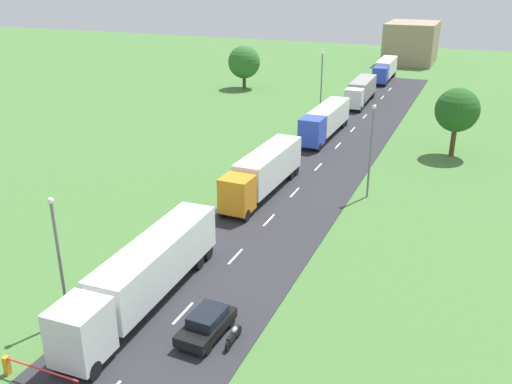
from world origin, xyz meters
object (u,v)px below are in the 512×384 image
Objects in this scene: barrier_gate at (19,367)px; tree_oak at (457,110)px; distant_building at (411,43)px; car_second at (207,324)px; tree_birch at (244,62)px; lamppost_lead at (59,254)px; truck_fourth at (361,90)px; lamppost_second at (371,147)px; truck_third at (325,120)px; truck_lead at (145,273)px; truck_fifth at (385,69)px; motorcycle_courier at (234,336)px; lamppost_third at (321,80)px; truck_second at (264,171)px.

barrier_gate is 0.63× the size of tree_oak.
distant_building is at bearing 101.98° from tree_oak.
tree_oak is (10.03, 38.73, 4.22)m from car_second.
lamppost_lead is at bearing -75.25° from tree_birch.
lamppost_second reaches higher than truck_fourth.
barrier_gate is (-2.36, -47.08, -1.42)m from truck_third.
truck_fifth is (0.19, 77.99, -0.06)m from truck_lead.
lamppost_lead is 67.33m from tree_birch.
car_second is at bearing -86.65° from truck_fifth.
truck_lead is at bearing -111.74° from lamppost_second.
distant_building is (1.26, 22.50, 2.06)m from truck_fifth.
distant_building is at bearing 92.83° from motorcycle_courier.
lamppost_second is (8.72, -16.87, 2.55)m from truck_third.
truck_lead is 77.99m from truck_fifth.
tree_oak is at bearing -70.18° from truck_fifth.
tree_birch is at bearing 108.30° from truck_lead.
tree_birch is at bearing 104.75° from lamppost_lead.
motorcycle_courier is (6.30, -79.51, -1.58)m from truck_fifth.
lamppost_second is 30.35m from lamppost_third.
lamppost_third reaches higher than truck_third.
motorcycle_courier is at bearing -87.17° from distant_building.
truck_fourth is 37.04m from lamppost_second.
truck_second is at bearing -83.26° from lamppost_third.
truck_fourth is 66.19m from barrier_gate.
truck_third is at bearing 98.96° from motorcycle_courier.
motorcycle_courier is (1.66, -0.06, -0.28)m from car_second.
car_second is 68.33m from tree_birch.
lamppost_second reaches higher than tree_birch.
truck_second is 22.90m from lamppost_lead.
distant_building is at bearing 88.74° from truck_third.
tree_oak is at bearing 68.26° from truck_lead.
truck_third is at bearing -70.93° from lamppost_third.
truck_third is 1.60× the size of lamppost_second.
truck_lead is 19.36m from truck_second.
truck_fourth is 2.61× the size of barrier_gate.
truck_lead is at bearing -85.83° from lamppost_third.
tree_oak is at bearing 68.26° from lamppost_second.
motorcycle_courier is 102.19m from distant_building.
motorcycle_courier is at bearing -13.18° from truck_lead.
truck_fourth is (0.21, 58.06, -0.13)m from truck_lead.
barrier_gate is at bearing -92.14° from truck_fourth.
lamppost_second is at bearing 69.84° from barrier_gate.
tree_oak is at bearing 69.31° from barrier_gate.
lamppost_lead is 1.10× the size of tree_birch.
barrier_gate is at bearing -110.16° from lamppost_second.
barrier_gate is at bearing -92.88° from truck_third.
motorcycle_courier is 10.67m from lamppost_lead.
truck_third is (0.13, 19.64, -0.08)m from truck_second.
lamppost_third reaches higher than lamppost_second.
lamppost_third is at bearing -114.96° from truck_fourth.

